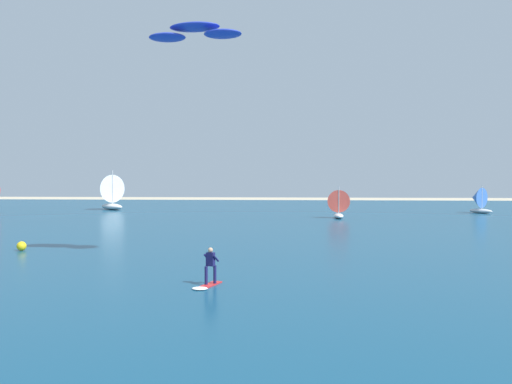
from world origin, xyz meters
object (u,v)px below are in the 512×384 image
at_px(kitesurfer, 208,272).
at_px(kite, 195,32).
at_px(sailboat_mid_right, 109,192).
at_px(sailboat_outermost, 338,204).
at_px(sailboat_anchored_offshore, 478,200).
at_px(marker_buoy, 22,246).

height_order(kitesurfer, kite, kite).
xyz_separation_m(kite, sailboat_mid_right, (-19.68, 42.21, -10.43)).
distance_m(kite, sailboat_outermost, 33.61).
height_order(sailboat_anchored_offshore, marker_buoy, sailboat_anchored_offshore).
bearing_deg(kitesurfer, kite, 104.62).
bearing_deg(sailboat_mid_right, kitesurfer, -66.36).
height_order(sailboat_mid_right, marker_buoy, sailboat_mid_right).
distance_m(sailboat_anchored_offshore, marker_buoy, 54.43).
bearing_deg(marker_buoy, sailboat_mid_right, 101.30).
height_order(sailboat_anchored_offshore, sailboat_outermost, sailboat_anchored_offshore).
distance_m(sailboat_outermost, sailboat_mid_right, 33.20).
height_order(kitesurfer, sailboat_outermost, sailboat_outermost).
height_order(kitesurfer, marker_buoy, kitesurfer).
distance_m(sailboat_anchored_offshore, sailboat_outermost, 20.45).
relative_size(kitesurfer, sailboat_anchored_offshore, 0.56).
xyz_separation_m(sailboat_anchored_offshore, marker_buoy, (-41.43, -35.27, -1.37)).
xyz_separation_m(sailboat_outermost, sailboat_mid_right, (-30.72, 12.55, 0.88)).
bearing_deg(sailboat_outermost, marker_buoy, -130.67).
relative_size(sailboat_outermost, marker_buoy, 5.96).
height_order(kite, sailboat_mid_right, kite).
distance_m(kite, sailboat_anchored_offshore, 49.69).
bearing_deg(sailboat_outermost, sailboat_mid_right, 157.79).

